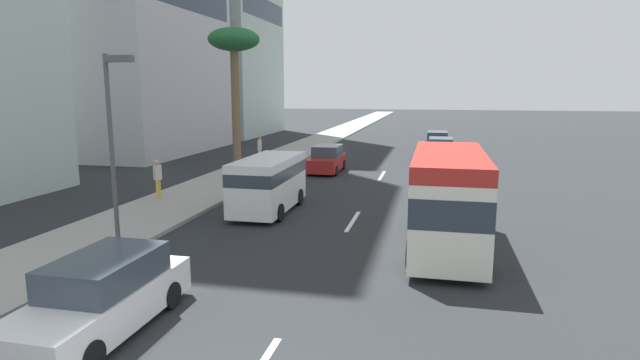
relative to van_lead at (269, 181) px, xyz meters
The scene contains 14 objects.
ground_plane 17.52m from the van_lead, 12.40° to the right, with size 198.00×198.00×0.00m, color #26282B.
sidewalk_right 17.69m from the van_lead, 14.81° to the left, with size 162.00×3.96×0.15m, color #9E9B93.
lane_stripe_mid 4.07m from the van_lead, 102.74° to the right, with size 3.20×0.16×0.01m, color silver.
lane_stripe_far 10.99m from the van_lead, 20.10° to the right, with size 3.20×0.16×0.01m, color silver.
van_lead is the anchor object (origin of this frame).
minibus_second 8.17m from the van_lead, 117.06° to the right, with size 6.84×2.33×3.17m.
car_third 11.23m from the van_lead, behind, with size 4.71×1.83×1.64m.
car_fourth 19.59m from the van_lead, 21.63° to the right, with size 4.61×1.88×1.65m.
car_fifth 26.48m from the van_lead, 15.35° to the right, with size 4.78×1.93×1.53m.
car_sixth 10.98m from the van_lead, ahead, with size 4.25×1.81×1.66m.
pedestrian_near_lamp 5.69m from the van_lead, 82.14° to the left, with size 0.39×0.35×1.80m.
pedestrian_mid_block 14.01m from the van_lead, 20.90° to the left, with size 0.35×0.26×1.83m.
palm_tree 14.10m from the van_lead, 27.86° to the left, with size 3.27×3.27×8.85m.
street_lamp 7.41m from the van_lead, 156.09° to the left, with size 0.24×0.97×6.03m.
Camera 1 is at (-5.74, -3.02, 5.12)m, focal length 28.64 mm.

